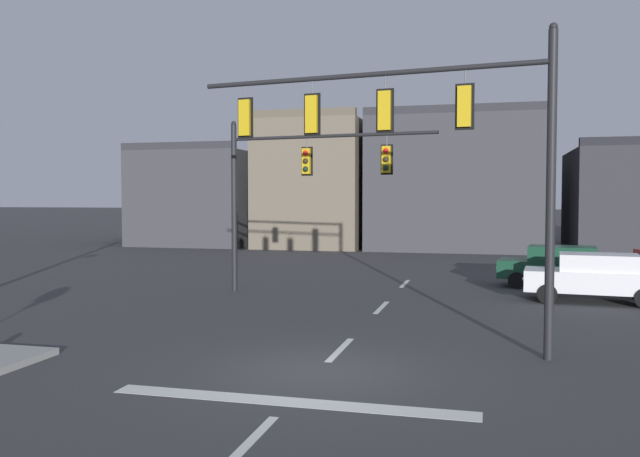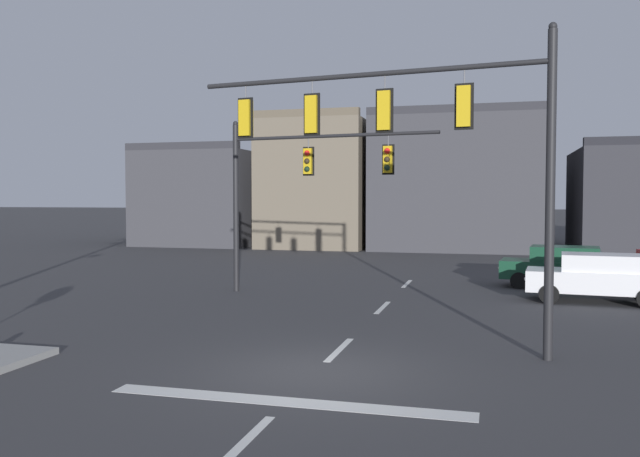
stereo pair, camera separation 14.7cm
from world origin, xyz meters
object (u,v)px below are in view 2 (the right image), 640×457
(signal_mast_near_side, at_px, (416,133))
(car_lot_middle, at_px, (562,266))
(car_lot_farside, at_px, (597,277))
(signal_mast_far_side, at_px, (293,177))

(signal_mast_near_side, height_order, car_lot_middle, signal_mast_near_side)
(car_lot_farside, bearing_deg, signal_mast_far_side, -175.28)
(signal_mast_far_side, height_order, car_lot_farside, signal_mast_far_side)
(signal_mast_far_side, height_order, car_lot_middle, signal_mast_far_side)
(signal_mast_near_side, xyz_separation_m, car_lot_middle, (4.27, 11.63, -4.09))
(signal_mast_far_side, relative_size, car_lot_farside, 1.67)
(car_lot_middle, height_order, car_lot_farside, same)
(car_lot_middle, bearing_deg, signal_mast_far_side, -155.94)
(signal_mast_near_side, relative_size, car_lot_farside, 1.85)
(signal_mast_far_side, distance_m, car_lot_middle, 10.93)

